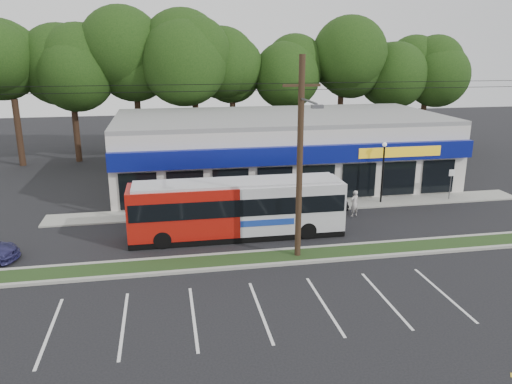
{
  "coord_description": "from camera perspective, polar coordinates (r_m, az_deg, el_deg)",
  "views": [
    {
      "loc": [
        -3.38,
        -21.75,
        10.27
      ],
      "look_at": [
        1.59,
        5.0,
        2.39
      ],
      "focal_mm": 35.0,
      "sensor_mm": 36.0,
      "label": 1
    }
  ],
  "objects": [
    {
      "name": "car_dark",
      "position": [
        32.28,
        6.91,
        -1.17
      ],
      "size": [
        4.48,
        2.39,
        1.45
      ],
      "primitive_type": "imported",
      "rotation": [
        0.0,
        0.0,
        1.74
      ],
      "color": "black",
      "rests_on": "ground"
    },
    {
      "name": "tree_line",
      "position": [
        48.35,
        -1.79,
        13.94
      ],
      "size": [
        46.76,
        6.76,
        11.83
      ],
      "color": "black",
      "rests_on": "ground"
    },
    {
      "name": "utility_pole",
      "position": [
        24.01,
        4.71,
        4.43
      ],
      "size": [
        50.0,
        2.77,
        10.0
      ],
      "color": "black",
      "rests_on": "ground"
    },
    {
      "name": "ground",
      "position": [
        24.29,
        -1.56,
        -8.87
      ],
      "size": [
        120.0,
        120.0,
        0.0
      ],
      "primitive_type": "plane",
      "color": "black",
      "rests_on": "ground"
    },
    {
      "name": "pedestrian_b",
      "position": [
        33.09,
        6.59,
        -0.62
      ],
      "size": [
        0.92,
        0.83,
        1.57
      ],
      "primitive_type": "imported",
      "rotation": [
        0.0,
        0.0,
        2.77
      ],
      "color": "beige",
      "rests_on": "ground"
    },
    {
      "name": "lamp_post",
      "position": [
        34.61,
        14.33,
        2.96
      ],
      "size": [
        0.3,
        0.3,
        4.25
      ],
      "color": "black",
      "rests_on": "ground"
    },
    {
      "name": "pedestrian_a",
      "position": [
        32.01,
        11.18,
        -1.29
      ],
      "size": [
        0.72,
        0.6,
        1.69
      ],
      "primitive_type": "imported",
      "rotation": [
        0.0,
        0.0,
        3.51
      ],
      "color": "beige",
      "rests_on": "ground"
    },
    {
      "name": "sign_post",
      "position": [
        37.03,
        21.41,
        1.4
      ],
      "size": [
        0.45,
        0.1,
        2.23
      ],
      "color": "#59595E",
      "rests_on": "ground"
    },
    {
      "name": "curb_north",
      "position": [
        25.93,
        -2.2,
        -7.02
      ],
      "size": [
        40.0,
        0.25,
        0.14
      ],
      "primitive_type": "cube",
      "color": "#9E9E93",
      "rests_on": "ground"
    },
    {
      "name": "curb_south",
      "position": [
        24.39,
        -1.61,
        -8.57
      ],
      "size": [
        40.0,
        0.25,
        0.14
      ],
      "primitive_type": "cube",
      "color": "#9E9E93",
      "rests_on": "ground"
    },
    {
      "name": "strip_mall",
      "position": [
        39.44,
        2.7,
        4.99
      ],
      "size": [
        25.0,
        12.55,
        5.3
      ],
      "color": "beige",
      "rests_on": "ground"
    },
    {
      "name": "metrobus",
      "position": [
        27.87,
        -2.17,
        -1.76
      ],
      "size": [
        11.98,
        2.61,
        3.22
      ],
      "rotation": [
        0.0,
        0.0,
        -0.01
      ],
      "color": "#A9150D",
      "rests_on": "ground"
    },
    {
      "name": "grass_strip",
      "position": [
        25.16,
        -1.92,
        -7.79
      ],
      "size": [
        40.0,
        1.6,
        0.12
      ],
      "primitive_type": "cube",
      "color": "#223917",
      "rests_on": "ground"
    },
    {
      "name": "sidewalk",
      "position": [
        33.47,
        4.49,
        -1.68
      ],
      "size": [
        32.0,
        2.2,
        0.1
      ],
      "primitive_type": "cube",
      "color": "#9E9E93",
      "rests_on": "ground"
    }
  ]
}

